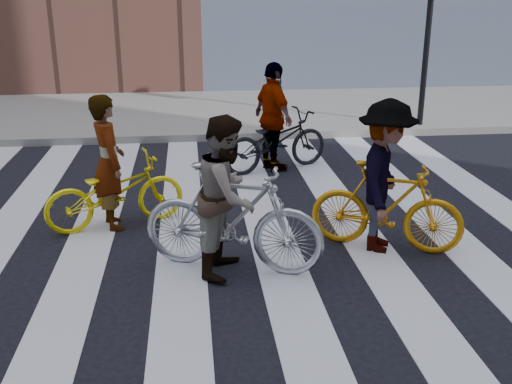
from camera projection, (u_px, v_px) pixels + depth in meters
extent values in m
plane|color=black|center=(228.00, 246.00, 7.08)|extent=(100.00, 100.00, 0.00)
cube|color=gray|center=(207.00, 112.00, 14.10)|extent=(100.00, 5.00, 0.15)
cube|color=silver|center=(86.00, 253.00, 6.91)|extent=(0.55, 10.00, 0.01)
cube|color=silver|center=(181.00, 248.00, 7.02)|extent=(0.55, 10.00, 0.01)
cube|color=silver|center=(274.00, 244.00, 7.14)|extent=(0.55, 10.00, 0.01)
cube|color=silver|center=(364.00, 240.00, 7.26)|extent=(0.55, 10.00, 0.01)
cube|color=silver|center=(451.00, 236.00, 7.37)|extent=(0.55, 10.00, 0.01)
cylinder|color=black|center=(426.00, 54.00, 12.09)|extent=(0.12, 0.12, 3.20)
imported|color=#FFEA0E|center=(115.00, 192.00, 7.53)|extent=(1.86, 1.17, 0.92)
imported|color=#B7BAC2|center=(232.00, 218.00, 6.33)|extent=(2.05, 1.20, 1.19)
imported|color=orange|center=(387.00, 206.00, 6.87)|extent=(1.79, 1.15, 1.05)
imported|color=black|center=(276.00, 141.00, 9.84)|extent=(2.00, 1.32, 0.99)
imported|color=slate|center=(108.00, 163.00, 7.40)|extent=(0.59, 0.72, 1.70)
imported|color=slate|center=(227.00, 196.00, 6.24)|extent=(0.89, 1.00, 1.71)
imported|color=slate|center=(385.00, 177.00, 6.75)|extent=(1.06, 1.31, 1.76)
imported|color=slate|center=(273.00, 117.00, 9.70)|extent=(0.79, 1.13, 1.78)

